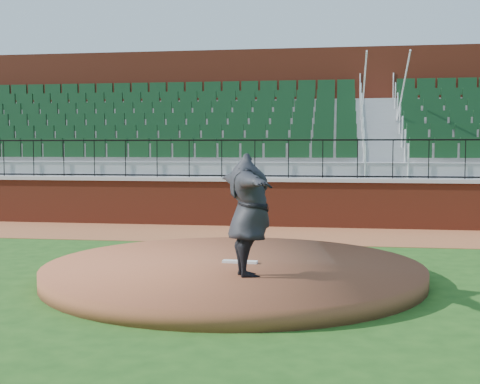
{
  "coord_description": "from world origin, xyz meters",
  "views": [
    {
      "loc": [
        1.76,
        -9.91,
        2.11
      ],
      "look_at": [
        0.0,
        1.5,
        1.3
      ],
      "focal_mm": 47.92,
      "sensor_mm": 36.0,
      "label": 1
    }
  ],
  "objects": [
    {
      "name": "wall_cap",
      "position": [
        0.0,
        7.0,
        1.25
      ],
      "size": [
        34.0,
        0.45,
        0.1
      ],
      "primitive_type": "cube",
      "color": "#B7B7B7",
      "rests_on": "field_wall"
    },
    {
      "name": "pitcher",
      "position": [
        0.49,
        -0.86,
        1.14
      ],
      "size": [
        1.4,
        2.24,
        1.77
      ],
      "primitive_type": "imported",
      "rotation": [
        0.0,
        0.0,
        1.97
      ],
      "color": "black",
      "rests_on": "pitchers_mound"
    },
    {
      "name": "concourse_wall",
      "position": [
        0.0,
        12.52,
        2.75
      ],
      "size": [
        34.0,
        0.5,
        5.5
      ],
      "primitive_type": "cube",
      "color": "maroon",
      "rests_on": "ground"
    },
    {
      "name": "warning_track",
      "position": [
        0.0,
        5.4,
        0.01
      ],
      "size": [
        34.0,
        3.2,
        0.01
      ],
      "primitive_type": "cube",
      "color": "brown",
      "rests_on": "ground"
    },
    {
      "name": "ground",
      "position": [
        0.0,
        0.0,
        0.0
      ],
      "size": [
        90.0,
        90.0,
        0.0
      ],
      "primitive_type": "plane",
      "color": "#1D4714",
      "rests_on": "ground"
    },
    {
      "name": "wall_railing",
      "position": [
        0.0,
        7.0,
        1.8
      ],
      "size": [
        34.0,
        0.05,
        1.0
      ],
      "primitive_type": null,
      "color": "black",
      "rests_on": "wall_cap"
    },
    {
      "name": "seating_stands",
      "position": [
        0.0,
        9.72,
        2.3
      ],
      "size": [
        34.0,
        5.1,
        4.6
      ],
      "primitive_type": null,
      "color": "gray",
      "rests_on": "ground"
    },
    {
      "name": "field_wall",
      "position": [
        0.0,
        7.0,
        0.6
      ],
      "size": [
        34.0,
        0.35,
        1.2
      ],
      "primitive_type": "cube",
      "color": "maroon",
      "rests_on": "ground"
    },
    {
      "name": "pitchers_mound",
      "position": [
        0.11,
        0.08,
        0.12
      ],
      "size": [
        6.02,
        6.02,
        0.25
      ],
      "primitive_type": "cylinder",
      "color": "brown",
      "rests_on": "ground"
    },
    {
      "name": "pitching_rubber",
      "position": [
        0.21,
        0.16,
        0.27
      ],
      "size": [
        0.57,
        0.17,
        0.04
      ],
      "primitive_type": "cube",
      "rotation": [
        0.0,
        0.0,
        -0.05
      ],
      "color": "silver",
      "rests_on": "pitchers_mound"
    }
  ]
}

